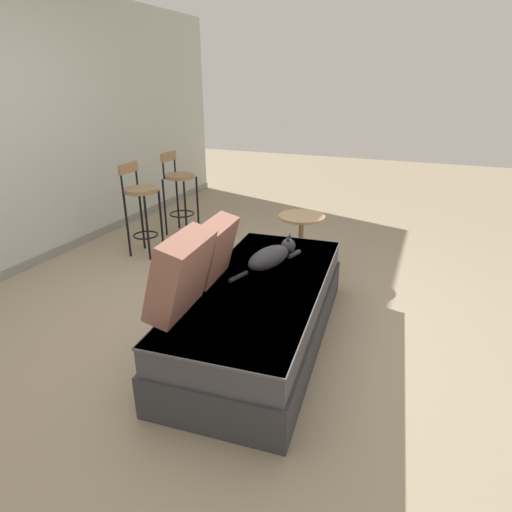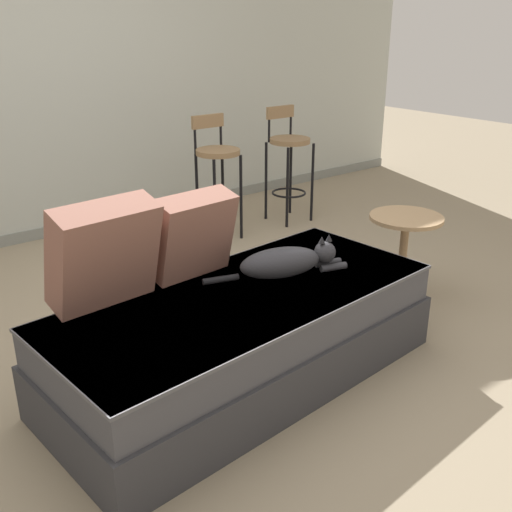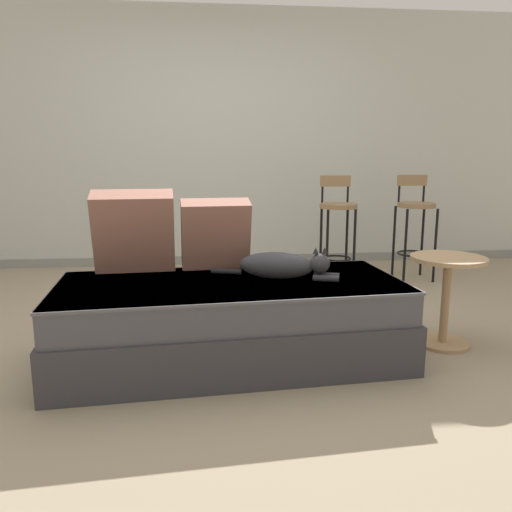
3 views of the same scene
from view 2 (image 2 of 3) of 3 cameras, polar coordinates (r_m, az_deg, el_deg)
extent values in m
plane|color=gray|center=(3.31, -5.32, -8.39)|extent=(16.00, 16.00, 0.00)
cube|color=#B7BCB2|center=(4.93, -20.97, 16.32)|extent=(8.00, 0.10, 2.60)
cube|color=gray|center=(5.12, -18.90, 2.27)|extent=(8.00, 0.02, 0.09)
cube|color=#353539|center=(2.95, -1.11, -9.22)|extent=(1.97, 0.99, 0.27)
cube|color=#47474C|center=(2.84, -1.14, -5.27)|extent=(1.93, 0.95, 0.19)
cube|color=#525257|center=(2.80, -1.15, -3.74)|extent=(1.94, 0.96, 0.02)
cube|color=#936051|center=(2.67, -14.31, 0.18)|extent=(0.48, 0.32, 0.49)
cube|color=#936051|center=(2.92, -6.09, 2.00)|extent=(0.43, 0.27, 0.43)
ellipsoid|color=#333338|center=(2.95, 2.34, -0.64)|extent=(0.45, 0.29, 0.15)
sphere|color=#333338|center=(3.04, 6.57, 0.37)|extent=(0.11, 0.11, 0.11)
cone|color=black|center=(3.00, 6.29, 1.56)|extent=(0.03, 0.03, 0.04)
cone|color=black|center=(3.03, 6.97, 1.76)|extent=(0.03, 0.03, 0.04)
cylinder|color=#333338|center=(3.06, 7.38, -1.05)|extent=(0.14, 0.08, 0.04)
cylinder|color=#333338|center=(3.11, 6.87, -0.64)|extent=(0.14, 0.08, 0.04)
cylinder|color=black|center=(2.90, -3.38, -2.23)|extent=(0.18, 0.08, 0.03)
cylinder|color=black|center=(4.58, -3.93, 5.03)|extent=(0.02, 0.02, 0.68)
cylinder|color=black|center=(4.72, -1.44, 5.58)|extent=(0.02, 0.02, 0.68)
cylinder|color=black|center=(4.78, -5.62, 5.70)|extent=(0.02, 0.02, 0.68)
cylinder|color=black|center=(4.91, -3.18, 6.21)|extent=(0.02, 0.02, 0.68)
torus|color=black|center=(4.78, -3.51, 4.20)|extent=(0.27, 0.27, 0.02)
cylinder|color=olive|center=(4.66, -3.64, 9.87)|extent=(0.34, 0.34, 0.04)
cylinder|color=black|center=(4.68, -5.83, 11.09)|extent=(0.02, 0.02, 0.24)
cylinder|color=black|center=(4.81, -3.37, 11.45)|extent=(0.02, 0.02, 0.24)
cube|color=olive|center=(4.72, -4.63, 12.68)|extent=(0.28, 0.03, 0.10)
cylinder|color=black|center=(4.99, 3.01, 6.46)|extent=(0.02, 0.02, 0.68)
cylinder|color=black|center=(5.17, 5.38, 6.95)|extent=(0.02, 0.02, 0.68)
cylinder|color=black|center=(5.19, 0.96, 7.12)|extent=(0.02, 0.02, 0.68)
cylinder|color=black|center=(5.37, 3.31, 7.58)|extent=(0.02, 0.02, 0.68)
torus|color=black|center=(5.20, 3.14, 6.03)|extent=(0.30, 0.30, 0.02)
cylinder|color=olive|center=(5.10, 3.25, 10.93)|extent=(0.34, 0.34, 0.04)
cylinder|color=black|center=(5.10, 1.25, 12.10)|extent=(0.02, 0.02, 0.24)
cylinder|color=black|center=(5.26, 3.33, 12.36)|extent=(0.02, 0.02, 0.24)
cube|color=olive|center=(5.16, 2.33, 13.55)|extent=(0.28, 0.03, 0.10)
cylinder|color=tan|center=(3.80, 13.76, -0.38)|extent=(0.05, 0.05, 0.53)
cylinder|color=tan|center=(3.90, 13.43, -3.83)|extent=(0.32, 0.32, 0.02)
cylinder|color=tan|center=(3.70, 14.13, 3.56)|extent=(0.44, 0.44, 0.02)
camera|label=1|loc=(1.41, -80.73, 6.76)|focal=30.00mm
camera|label=3|loc=(1.62, 70.63, -12.80)|focal=35.00mm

